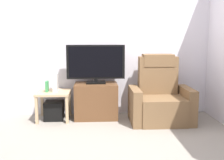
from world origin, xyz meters
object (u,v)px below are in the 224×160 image
Objects in this scene: television at (96,63)px; game_console at (55,83)px; tv_stand at (96,101)px; book_upright at (47,86)px; subwoofer_box at (54,110)px; side_table at (54,96)px; recliner_armchair at (160,99)px.

television is 3.30× the size of game_console.
tv_stand is 4.03× the size of book_upright.
television is at bearing 5.82° from subwoofer_box.
side_table is at bearing 0.00° from subwoofer_box.
game_console is at bearing 15.95° from subwoofer_box.
side_table is 1.77× the size of subwoofer_box.
recliner_armchair is 1.85m from book_upright.
subwoofer_box is at bearing -177.31° from recliner_armchair.
side_table is at bearing -174.18° from television.
tv_stand is 0.85m from book_upright.
game_console is (-1.70, 0.20, 0.25)m from recliner_armchair.
subwoofer_box is 1.04× the size of game_console.
game_console reaches higher than side_table.
subwoofer_box is 1.73× the size of book_upright.
recliner_armchair is (1.04, -0.26, -0.56)m from television.
recliner_armchair is 3.53× the size of subwoofer_box.
tv_stand is at bearing 4.28° from side_table.
television is at bearing 90.00° from tv_stand.
book_upright reaches higher than subwoofer_box.
game_console is (-0.66, -0.06, -0.31)m from television.
book_upright is at bearing -168.69° from side_table.
recliner_armchair reaches higher than tv_stand.
book_upright reaches higher than side_table.
game_console is at bearing 12.53° from book_upright.
television is at bearing 174.83° from recliner_armchair.
side_table is 0.23m from game_console.
tv_stand is 1.32× the size of side_table.
television reaches higher than tv_stand.
television is 1.05m from subwoofer_box.
television is at bearing 5.82° from side_table.
television is 1.20m from recliner_armchair.
recliner_armchair is 1.76m from subwoofer_box.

